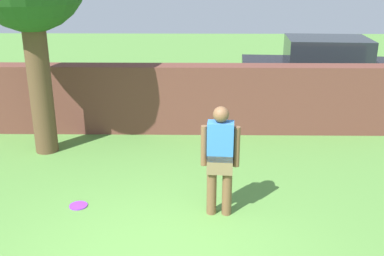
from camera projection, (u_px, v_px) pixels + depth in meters
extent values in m
cube|color=brown|center=(105.00, 99.00, 9.68)|extent=(12.28, 0.50, 1.45)
cylinder|color=brown|center=(40.00, 82.00, 8.38)|extent=(0.42, 0.42, 2.73)
cylinder|color=brown|center=(212.00, 187.00, 6.46)|extent=(0.14, 0.14, 0.85)
cylinder|color=brown|center=(227.00, 187.00, 6.44)|extent=(0.14, 0.14, 0.85)
cube|color=olive|center=(220.00, 163.00, 6.32)|extent=(0.38, 0.25, 0.28)
cube|color=#3372BF|center=(220.00, 141.00, 6.21)|extent=(0.38, 0.25, 0.55)
sphere|color=brown|center=(221.00, 114.00, 6.09)|extent=(0.22, 0.22, 0.22)
cylinder|color=brown|center=(204.00, 146.00, 6.26)|extent=(0.09, 0.09, 0.58)
cylinder|color=brown|center=(237.00, 147.00, 6.22)|extent=(0.09, 0.09, 0.58)
cube|color=black|center=(324.00, 77.00, 11.59)|extent=(4.31, 2.00, 0.80)
cube|color=#1E2328|center=(327.00, 50.00, 11.36)|extent=(2.10, 1.64, 0.60)
cylinder|color=black|center=(272.00, 100.00, 11.04)|extent=(0.65, 0.27, 0.64)
cylinder|color=black|center=(267.00, 83.00, 12.63)|extent=(0.65, 0.27, 0.64)
cylinder|color=black|center=(368.00, 85.00, 12.41)|extent=(0.65, 0.27, 0.64)
cylinder|color=purple|center=(78.00, 206.00, 6.78)|extent=(0.27, 0.27, 0.02)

